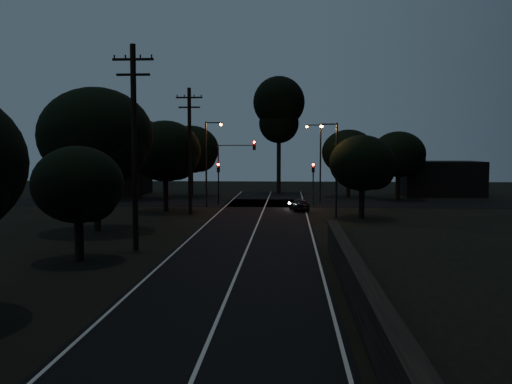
{
  "coord_description": "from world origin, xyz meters",
  "views": [
    {
      "loc": [
        2.28,
        -15.12,
        5.5
      ],
      "look_at": [
        0.0,
        24.0,
        2.5
      ],
      "focal_mm": 40.0,
      "sensor_mm": 36.0,
      "label": 1
    }
  ],
  "objects": [
    {
      "name": "tall_pine",
      "position": [
        1.0,
        55.0,
        10.3
      ],
      "size": [
        6.29,
        6.29,
        14.29
      ],
      "color": "black",
      "rests_on": "ground"
    },
    {
      "name": "building_right",
      "position": [
        20.0,
        53.0,
        2.0
      ],
      "size": [
        9.0,
        7.0,
        4.0
      ],
      "primitive_type": "cube",
      "color": "black",
      "rests_on": "ground"
    },
    {
      "name": "tree_left_b",
      "position": [
        -7.84,
        11.91,
        3.65
      ],
      "size": [
        4.43,
        4.43,
        5.63
      ],
      "color": "black",
      "rests_on": "ground"
    },
    {
      "name": "tree_left_d",
      "position": [
        -8.28,
        33.87,
        5.14
      ],
      "size": [
        6.25,
        6.25,
        7.93
      ],
      "color": "black",
      "rests_on": "ground"
    },
    {
      "name": "signal_right",
      "position": [
        4.6,
        39.99,
        2.84
      ],
      "size": [
        0.28,
        0.35,
        4.1
      ],
      "color": "black",
      "rests_on": "ground"
    },
    {
      "name": "tree_far_nw",
      "position": [
        -8.77,
        49.87,
        5.26
      ],
      "size": [
        6.42,
        6.42,
        8.13
      ],
      "color": "black",
      "rests_on": "ground"
    },
    {
      "name": "streetlight_b",
      "position": [
        5.31,
        44.0,
        4.64
      ],
      "size": [
        1.66,
        0.26,
        8.0
      ],
      "color": "black",
      "rests_on": "ground"
    },
    {
      "name": "utility_pole_far",
      "position": [
        -6.0,
        32.0,
        5.48
      ],
      "size": [
        2.2,
        0.3,
        10.5
      ],
      "color": "black",
      "rests_on": "ground"
    },
    {
      "name": "signal_mast",
      "position": [
        -2.91,
        39.99,
        4.34
      ],
      "size": [
        3.7,
        0.35,
        6.25
      ],
      "color": "black",
      "rests_on": "ground"
    },
    {
      "name": "retaining_wall",
      "position": [
        7.74,
        3.0,
        0.62
      ],
      "size": [
        6.93,
        26.0,
        1.6
      ],
      "color": "black",
      "rests_on": "ground"
    },
    {
      "name": "road_surface",
      "position": [
        0.0,
        31.12,
        0.01
      ],
      "size": [
        60.0,
        70.0,
        0.03
      ],
      "color": "black",
      "rests_on": "ground"
    },
    {
      "name": "utility_pole_mid",
      "position": [
        -6.0,
        15.0,
        5.74
      ],
      "size": [
        2.2,
        0.3,
        11.0
      ],
      "color": "black",
      "rests_on": "ground"
    },
    {
      "name": "ground",
      "position": [
        0.0,
        0.0,
        0.0
      ],
      "size": [
        160.0,
        160.0,
        0.0
      ],
      "primitive_type": "plane",
      "color": "black"
    },
    {
      "name": "building_left",
      "position": [
        -20.0,
        52.0,
        2.2
      ],
      "size": [
        10.0,
        8.0,
        4.4
      ],
      "primitive_type": "cube",
      "color": "black",
      "rests_on": "ground"
    },
    {
      "name": "tree_far_w",
      "position": [
        -13.76,
        45.86,
        5.66
      ],
      "size": [
        6.83,
        6.83,
        8.71
      ],
      "color": "black",
      "rests_on": "ground"
    },
    {
      "name": "tree_left_c",
      "position": [
        -10.23,
        21.85,
        6.16
      ],
      "size": [
        7.54,
        7.54,
        9.53
      ],
      "color": "black",
      "rests_on": "ground"
    },
    {
      "name": "streetlight_a",
      "position": [
        -5.31,
        38.0,
        4.64
      ],
      "size": [
        1.66,
        0.26,
        8.0
      ],
      "color": "black",
      "rests_on": "ground"
    },
    {
      "name": "car",
      "position": [
        3.2,
        35.06,
        0.55
      ],
      "size": [
        1.93,
        3.42,
        1.1
      ],
      "primitive_type": "imported",
      "rotation": [
        0.0,
        0.0,
        3.35
      ],
      "color": "black",
      "rests_on": "ground"
    },
    {
      "name": "tree_far_ne",
      "position": [
        9.21,
        49.88,
        4.94
      ],
      "size": [
        6.04,
        6.04,
        7.64
      ],
      "color": "black",
      "rests_on": "ground"
    },
    {
      "name": "tree_right_a",
      "position": [
        8.18,
        29.9,
        4.25
      ],
      "size": [
        5.15,
        5.15,
        6.55
      ],
      "color": "black",
      "rests_on": "ground"
    },
    {
      "name": "tree_far_e",
      "position": [
        14.2,
        46.88,
        4.75
      ],
      "size": [
        5.78,
        5.78,
        7.34
      ],
      "color": "black",
      "rests_on": "ground"
    },
    {
      "name": "signal_left",
      "position": [
        -4.6,
        39.99,
        2.84
      ],
      "size": [
        0.28,
        0.35,
        4.1
      ],
      "color": "black",
      "rests_on": "ground"
    },
    {
      "name": "streetlight_c",
      "position": [
        5.83,
        30.0,
        4.35
      ],
      "size": [
        1.46,
        0.26,
        7.5
      ],
      "color": "black",
      "rests_on": "ground"
    }
  ]
}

